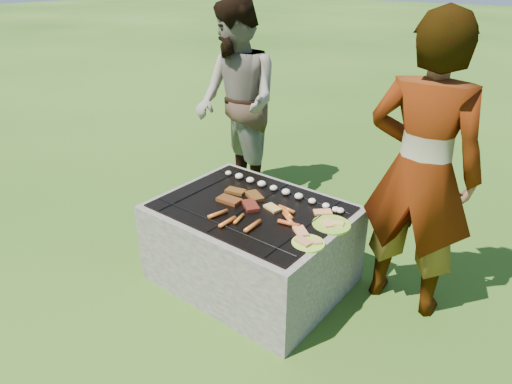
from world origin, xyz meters
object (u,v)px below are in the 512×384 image
plate_far (331,225)px  bystander (237,103)px  plate_near (308,243)px  fire_pit (252,246)px  cook (421,172)px

plate_far → bystander: size_ratio=0.16×
plate_near → fire_pit: bearing=164.5°
fire_pit → bystander: 1.60m
fire_pit → plate_far: plate_far is taller
plate_near → cook: 0.82m
plate_near → cook: (0.40, 0.62, 0.36)m
plate_near → cook: bearing=57.4°
plate_near → cook: size_ratio=0.12×
fire_pit → plate_near: size_ratio=5.40×
plate_far → cook: bearing=41.0°
plate_far → cook: cook is taller
cook → bystander: cook is taller
plate_far → bystander: bystander is taller
plate_far → plate_near: (-0.00, -0.28, 0.00)m
bystander → cook: bearing=9.2°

